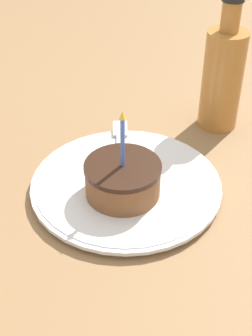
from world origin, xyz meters
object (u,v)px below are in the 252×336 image
at_px(plate, 126,185).
at_px(fork, 120,147).
at_px(cake_slice, 123,179).
at_px(bottle, 223,76).

relative_size(plate, fork, 1.54).
distance_m(cake_slice, bottle, 0.27).
height_order(plate, fork, fork).
distance_m(plate, bottle, 0.25).
bearing_deg(cake_slice, bottle, 130.57).
bearing_deg(fork, bottle, 109.04).
bearing_deg(bottle, fork, -70.96).
relative_size(plate, cake_slice, 2.11).
bearing_deg(cake_slice, fork, 171.57).
height_order(cake_slice, fork, cake_slice).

